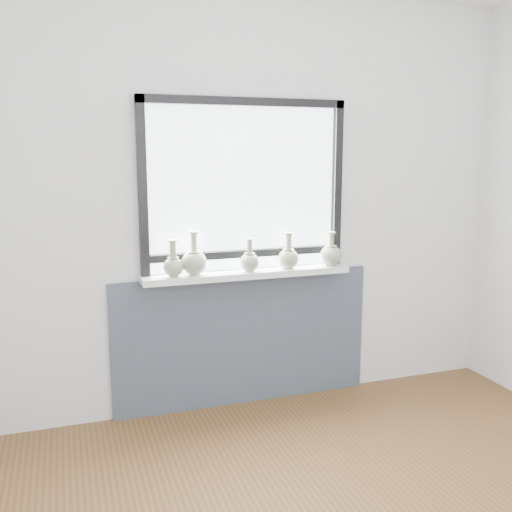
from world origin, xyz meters
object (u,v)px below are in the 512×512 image
object	(u,v)px
vase_a	(173,265)
vase_b	(194,261)
vase_c	(249,261)
vase_e	(331,254)
vase_d	(288,257)
windowsill	(248,274)

from	to	relation	value
vase_a	vase_b	distance (m)	0.13
vase_c	vase_e	distance (m)	0.56
vase_d	vase_e	bearing A→B (deg)	-1.07
vase_b	vase_e	size ratio (longest dim) A/B	1.18
vase_a	vase_c	bearing A→B (deg)	-0.57
vase_b	vase_c	distance (m)	0.34
vase_a	vase_b	bearing A→B (deg)	5.71
vase_c	vase_d	distance (m)	0.26
vase_b	vase_c	size ratio (longest dim) A/B	1.29
vase_d	vase_e	distance (m)	0.30
vase_b	vase_c	xyz separation A→B (m)	(0.34, -0.02, -0.02)
vase_b	vase_d	bearing A→B (deg)	-0.94
vase_c	vase_d	world-z (taller)	vase_d
vase_b	vase_c	world-z (taller)	vase_b
vase_e	vase_d	bearing A→B (deg)	178.93
vase_c	vase_e	world-z (taller)	vase_e
vase_a	vase_b	xyz separation A→B (m)	(0.13, 0.01, 0.01)
vase_d	windowsill	bearing A→B (deg)	176.09
windowsill	vase_a	world-z (taller)	vase_a
vase_a	vase_d	xyz separation A→B (m)	(0.73, 0.00, 0.00)
windowsill	vase_e	xyz separation A→B (m)	(0.56, -0.02, 0.09)
vase_a	vase_e	distance (m)	1.03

